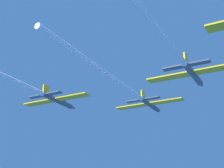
{
  "coord_description": "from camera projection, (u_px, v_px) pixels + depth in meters",
  "views": [
    {
      "loc": [
        27.82,
        -69.44,
        -22.6
      ],
      "look_at": [
        0.13,
        -17.53,
        -0.1
      ],
      "focal_mm": 53.61,
      "sensor_mm": 36.0,
      "label": 1
    }
  ],
  "objects": [
    {
      "name": "jet_right_wing",
      "position": [
        170.0,
        45.0,
        48.03
      ],
      "size": [
        16.2,
        46.01,
        2.68
      ],
      "color": "#4C5660"
    },
    {
      "name": "jet_left_wing",
      "position": [
        12.0,
        80.0,
        60.92
      ],
      "size": [
        16.2,
        49.34,
        2.68
      ],
      "color": "#4C5660"
    },
    {
      "name": "jet_lead",
      "position": [
        126.0,
        88.0,
        67.39
      ],
      "size": [
        16.2,
        47.27,
        2.68
      ],
      "color": "#4C5660"
    }
  ]
}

